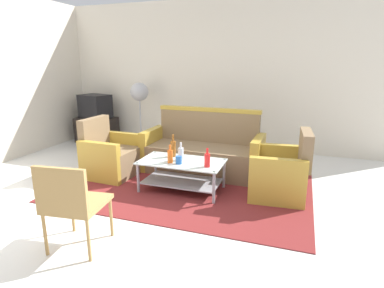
% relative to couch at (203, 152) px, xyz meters
% --- Properties ---
extents(ground_plane, '(14.00, 14.00, 0.00)m').
position_rel_couch_xyz_m(ground_plane, '(-0.15, -1.46, -0.32)').
color(ground_plane, white).
extents(wall_back, '(6.52, 0.12, 2.80)m').
position_rel_couch_xyz_m(wall_back, '(-0.15, 1.60, 1.08)').
color(wall_back, silver).
rests_on(wall_back, ground).
extents(rug, '(3.28, 2.16, 0.01)m').
position_rel_couch_xyz_m(rug, '(-0.04, -0.68, -0.31)').
color(rug, maroon).
rests_on(rug, ground).
extents(couch, '(1.82, 0.78, 0.96)m').
position_rel_couch_xyz_m(couch, '(0.00, 0.00, 0.00)').
color(couch, '#7F6647').
rests_on(couch, rug).
extents(armchair_left, '(0.73, 0.79, 0.85)m').
position_rel_couch_xyz_m(armchair_left, '(-1.26, -0.58, -0.03)').
color(armchair_left, '#7F6647').
rests_on(armchair_left, rug).
extents(armchair_right, '(0.75, 0.81, 0.85)m').
position_rel_couch_xyz_m(armchair_right, '(1.19, -0.54, -0.03)').
color(armchair_right, '#7F6647').
rests_on(armchair_right, rug).
extents(coffee_table, '(1.10, 0.60, 0.40)m').
position_rel_couch_xyz_m(coffee_table, '(-0.05, -0.79, -0.04)').
color(coffee_table, silver).
rests_on(coffee_table, rug).
extents(bottle_orange, '(0.07, 0.07, 0.24)m').
position_rel_couch_xyz_m(bottle_orange, '(-0.16, -0.91, 0.19)').
color(bottle_orange, '#D85919').
rests_on(bottle_orange, coffee_table).
extents(bottle_brown, '(0.07, 0.07, 0.31)m').
position_rel_couch_xyz_m(bottle_brown, '(-0.23, -0.64, 0.21)').
color(bottle_brown, brown).
rests_on(bottle_brown, coffee_table).
extents(bottle_clear, '(0.07, 0.07, 0.24)m').
position_rel_couch_xyz_m(bottle_clear, '(-0.07, -0.76, 0.19)').
color(bottle_clear, silver).
rests_on(bottle_clear, coffee_table).
extents(bottle_red, '(0.07, 0.07, 0.24)m').
position_rel_couch_xyz_m(bottle_red, '(0.33, -0.91, 0.19)').
color(bottle_red, red).
rests_on(bottle_red, coffee_table).
extents(cup, '(0.08, 0.08, 0.10)m').
position_rel_couch_xyz_m(cup, '(-0.04, -0.91, 0.14)').
color(cup, '#2659A5').
rests_on(cup, coffee_table).
extents(tv_stand, '(0.80, 0.50, 0.52)m').
position_rel_couch_xyz_m(tv_stand, '(-2.71, 1.09, -0.06)').
color(tv_stand, black).
rests_on(tv_stand, ground).
extents(television, '(0.69, 0.58, 0.48)m').
position_rel_couch_xyz_m(television, '(-2.71, 1.09, 0.44)').
color(television, black).
rests_on(television, tv_stand).
extents(pedestal_fan, '(0.36, 0.36, 1.27)m').
position_rel_couch_xyz_m(pedestal_fan, '(-1.68, 1.14, 0.70)').
color(pedestal_fan, '#2D2D33').
rests_on(pedestal_fan, ground).
extents(wicker_chair, '(0.53, 0.53, 0.84)m').
position_rel_couch_xyz_m(wicker_chair, '(-0.47, -2.41, 0.18)').
color(wicker_chair, '#AD844C').
rests_on(wicker_chair, ground).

